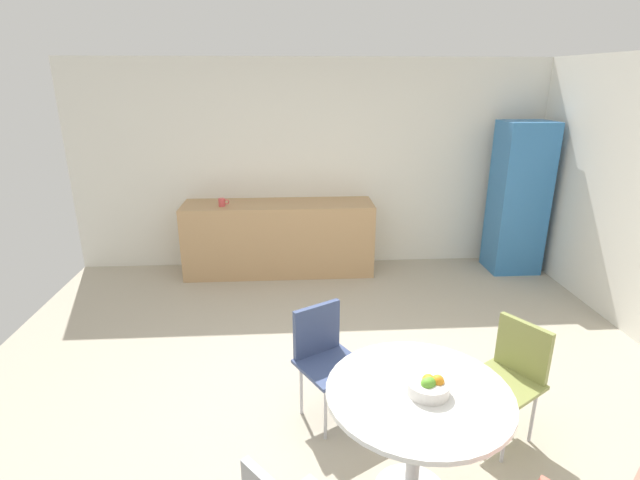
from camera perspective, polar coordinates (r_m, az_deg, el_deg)
ground_plane at (r=3.86m, az=1.27°, el=-18.90°), size 6.00×6.00×0.00m
wall_back at (r=6.13m, az=-1.02°, el=8.93°), size 6.00×0.10×2.60m
counter_block at (r=6.00m, az=-4.93°, el=0.25°), size 2.33×0.60×0.90m
locker_cabinet at (r=6.42m, az=22.68°, el=4.61°), size 0.60×0.50×1.88m
round_table at (r=2.87m, az=11.55°, el=-19.72°), size 1.02×1.02×0.74m
chair_olive at (r=3.54m, az=22.11°, el=-14.00°), size 0.58×0.58×0.83m
chair_navy at (r=3.49m, az=0.46°, el=-12.95°), size 0.57×0.57×0.83m
fruit_bowl at (r=2.74m, az=12.90°, el=-16.69°), size 0.23×0.23×0.11m
mug_white at (r=5.82m, az=-11.65°, el=4.45°), size 0.13×0.08×0.09m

